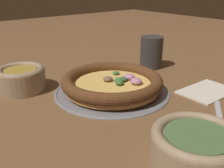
# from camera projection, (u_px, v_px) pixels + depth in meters

# --- Properties ---
(ground_plane) EXTENTS (3.00, 3.00, 0.00)m
(ground_plane) POSITION_uv_depth(u_px,v_px,m) (112.00, 92.00, 0.69)
(ground_plane) COLOR brown
(pizza_tray) EXTENTS (0.30, 0.30, 0.01)m
(pizza_tray) POSITION_uv_depth(u_px,v_px,m) (112.00, 91.00, 0.69)
(pizza_tray) COLOR gray
(pizza_tray) RESTS_ON ground_plane
(pizza) EXTENTS (0.26, 0.26, 0.04)m
(pizza) POSITION_uv_depth(u_px,v_px,m) (112.00, 82.00, 0.68)
(pizza) COLOR #BC7F42
(pizza) RESTS_ON pizza_tray
(bowl_near) EXTENTS (0.13, 0.13, 0.06)m
(bowl_near) POSITION_uv_depth(u_px,v_px,m) (21.00, 78.00, 0.69)
(bowl_near) COLOR #9E8466
(bowl_near) RESTS_ON ground_plane
(bowl_far) EXTENTS (0.15, 0.15, 0.05)m
(bowl_far) POSITION_uv_depth(u_px,v_px,m) (197.00, 145.00, 0.42)
(bowl_far) COLOR #9E8466
(bowl_far) RESTS_ON ground_plane
(drinking_cup) EXTENTS (0.07, 0.07, 0.10)m
(drinking_cup) POSITION_uv_depth(u_px,v_px,m) (151.00, 52.00, 0.87)
(drinking_cup) COLOR #383333
(drinking_cup) RESTS_ON ground_plane
(napkin) EXTENTS (0.15, 0.10, 0.01)m
(napkin) POSITION_uv_depth(u_px,v_px,m) (207.00, 90.00, 0.69)
(napkin) COLOR beige
(napkin) RESTS_ON ground_plane
(fork) EXTENTS (0.16, 0.12, 0.00)m
(fork) POSITION_uv_depth(u_px,v_px,m) (217.00, 103.00, 0.62)
(fork) COLOR #B7B7BC
(fork) RESTS_ON ground_plane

